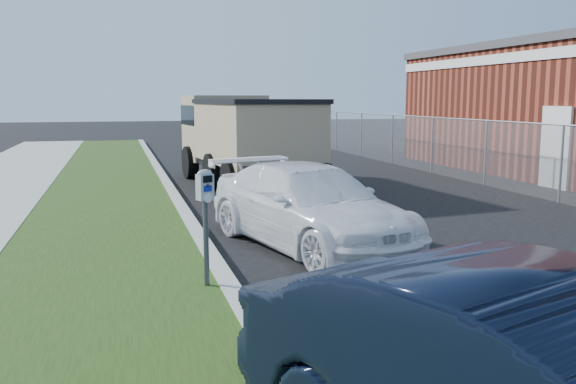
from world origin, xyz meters
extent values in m
plane|color=black|center=(0.00, 0.00, 0.00)|extent=(120.00, 120.00, 0.00)
cube|color=#96968E|center=(-2.60, 2.00, 0.07)|extent=(0.25, 50.00, 0.15)
cube|color=#1C3D10|center=(-4.20, 2.00, 0.07)|extent=(3.00, 50.00, 0.13)
plane|color=slate|center=(6.00, 7.00, 0.90)|extent=(0.00, 30.00, 30.00)
cylinder|color=#959AA2|center=(6.00, 7.00, 1.80)|extent=(0.04, 30.00, 0.04)
cylinder|color=#959AA2|center=(6.00, 4.00, 0.90)|extent=(0.06, 0.06, 1.80)
cylinder|color=#959AA2|center=(6.00, 7.00, 0.90)|extent=(0.06, 0.06, 1.80)
cylinder|color=#959AA2|center=(6.00, 10.00, 0.90)|extent=(0.06, 0.06, 1.80)
cylinder|color=#959AA2|center=(6.00, 13.00, 0.90)|extent=(0.06, 0.06, 1.80)
cylinder|color=#959AA2|center=(6.00, 16.00, 0.90)|extent=(0.06, 0.06, 1.80)
cylinder|color=#959AA2|center=(6.00, 19.00, 0.90)|extent=(0.06, 0.06, 1.80)
cylinder|color=#959AA2|center=(6.00, 22.00, 0.90)|extent=(0.06, 0.06, 1.80)
cube|color=silver|center=(7.48, 8.00, 3.60)|extent=(0.06, 14.00, 0.30)
cube|color=silver|center=(7.45, 6.00, 1.10)|extent=(0.08, 1.10, 2.20)
cylinder|color=#3F4247|center=(-2.87, -0.54, 0.65)|extent=(0.09, 0.09, 1.04)
cube|color=gray|center=(-2.87, -0.54, 1.35)|extent=(0.22, 0.19, 0.31)
ellipsoid|color=gray|center=(-2.87, -0.54, 1.50)|extent=(0.23, 0.20, 0.12)
cube|color=black|center=(-2.84, -0.60, 1.45)|extent=(0.12, 0.06, 0.08)
cube|color=#0D1C95|center=(-2.84, -0.60, 1.34)|extent=(0.11, 0.05, 0.07)
cylinder|color=silver|center=(-2.84, -0.60, 1.22)|extent=(0.11, 0.05, 0.11)
cube|color=#3F4247|center=(-2.84, -0.60, 1.37)|extent=(0.04, 0.02, 0.05)
imported|color=white|center=(-0.88, 1.61, 0.67)|extent=(3.00, 4.91, 1.33)
cube|color=black|center=(-0.41, 8.69, 0.71)|extent=(2.80, 6.45, 0.34)
cube|color=#907D5D|center=(-0.64, 10.92, 1.51)|extent=(2.47, 1.99, 1.95)
cube|color=black|center=(-0.64, 10.92, 1.91)|extent=(2.50, 2.02, 0.59)
cube|color=#907D5D|center=(-0.32, 7.91, 1.51)|extent=(2.77, 4.33, 1.56)
cube|color=black|center=(-0.32, 7.91, 2.33)|extent=(2.88, 4.44, 0.12)
cube|color=black|center=(-0.74, 11.85, 0.64)|extent=(2.35, 0.39, 0.29)
cylinder|color=black|center=(-1.75, 10.71, 0.49)|extent=(0.41, 1.00, 0.98)
cylinder|color=black|center=(0.48, 10.95, 0.49)|extent=(0.41, 1.00, 0.98)
cylinder|color=black|center=(-1.47, 8.08, 0.49)|extent=(0.41, 1.00, 0.98)
cylinder|color=black|center=(0.76, 8.32, 0.49)|extent=(0.41, 1.00, 0.98)
cylinder|color=black|center=(-1.28, 6.34, 0.49)|extent=(0.41, 1.00, 0.98)
cylinder|color=black|center=(0.95, 6.57, 0.49)|extent=(0.41, 1.00, 0.98)
camera|label=1|loc=(-3.86, -7.75, 2.40)|focal=38.00mm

